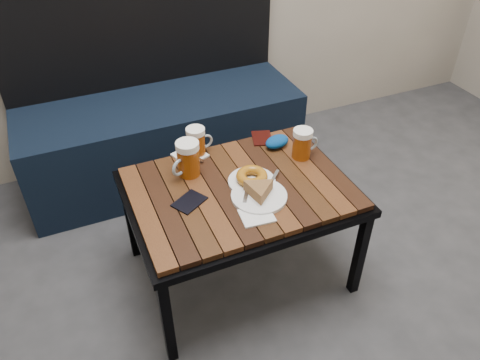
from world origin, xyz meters
name	(u,v)px	position (x,y,z in m)	size (l,w,h in m)	color
bench	(162,129)	(-0.25, 1.76, 0.27)	(1.40, 0.50, 0.95)	black
cafe_table	(240,195)	(-0.16, 0.94, 0.43)	(0.84, 0.62, 0.47)	black
beer_mug_left	(188,159)	(-0.32, 1.09, 0.54)	(0.14, 0.11, 0.14)	#8B3C0B
beer_mug_centre	(197,142)	(-0.24, 1.20, 0.53)	(0.11, 0.08, 0.12)	#8B3C0B
beer_mug_right	(303,143)	(0.14, 1.02, 0.53)	(0.11, 0.08, 0.13)	#8B3C0B
plate_pie	(259,193)	(-0.13, 0.85, 0.49)	(0.20, 0.20, 0.06)	white
plate_bagel	(252,179)	(-0.12, 0.94, 0.49)	(0.21, 0.21, 0.05)	white
napkin_left	(190,155)	(-0.27, 1.20, 0.48)	(0.14, 0.14, 0.01)	white
napkin_right	(257,216)	(-0.18, 0.76, 0.48)	(0.12, 0.11, 0.01)	white
passport_navy	(189,202)	(-0.37, 0.92, 0.47)	(0.08, 0.11, 0.01)	black
passport_burgundy	(262,138)	(0.05, 1.20, 0.47)	(0.08, 0.11, 0.01)	black
knit_pouch	(277,142)	(0.08, 1.12, 0.50)	(0.11, 0.07, 0.05)	#051181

